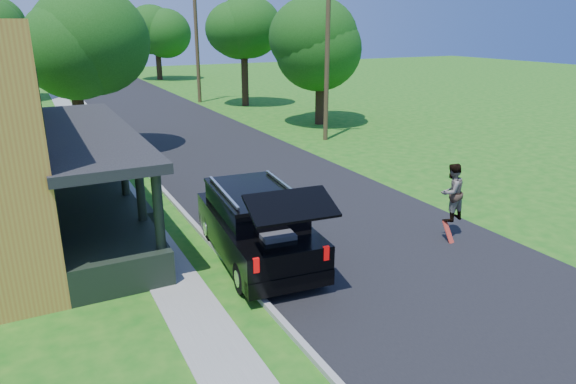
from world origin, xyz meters
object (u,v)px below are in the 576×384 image
skateboarder (452,192)px  tree_right_near (320,36)px  black_suv (257,225)px  utility_pole_near (327,48)px

skateboarder → tree_right_near: bearing=-116.6°
black_suv → skateboarder: 5.84m
skateboarder → utility_pole_near: (3.75, 13.36, 3.49)m
skateboarder → utility_pole_near: 14.31m
black_suv → utility_pole_near: (9.45, 12.15, 3.91)m
black_suv → skateboarder: size_ratio=3.26×
black_suv → tree_right_near: bearing=60.3°
tree_right_near → black_suv: bearing=-125.1°
black_suv → tree_right_near: tree_right_near is taller
skateboarder → tree_right_near: size_ratio=0.21×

